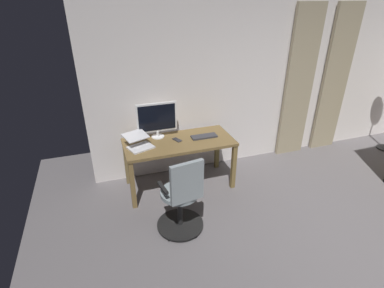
# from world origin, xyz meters

# --- Properties ---
(back_room_partition) EXTENTS (5.74, 0.10, 2.86)m
(back_room_partition) POSITION_xyz_m (0.00, -2.76, 1.43)
(back_room_partition) COLOR silver
(back_room_partition) RESTS_ON ground
(curtain_left_panel) EXTENTS (0.49, 0.06, 2.44)m
(curtain_left_panel) POSITION_xyz_m (-1.17, -2.65, 1.22)
(curtain_left_panel) COLOR #9D8F72
(curtain_left_panel) RESTS_ON ground
(curtain_right_panel) EXTENTS (0.50, 0.06, 2.44)m
(curtain_right_panel) POSITION_xyz_m (-0.45, -2.65, 1.22)
(curtain_right_panel) COLOR #9D8F72
(curtain_right_panel) RESTS_ON ground
(desk) EXTENTS (1.50, 0.68, 0.73)m
(desk) POSITION_xyz_m (1.69, -2.27, 0.63)
(desk) COLOR brown
(desk) RESTS_ON ground
(office_chair) EXTENTS (0.56, 0.56, 1.00)m
(office_chair) POSITION_xyz_m (1.93, -1.35, 0.46)
(office_chair) COLOR black
(office_chair) RESTS_ON ground
(computer_monitor) EXTENTS (0.56, 0.18, 0.50)m
(computer_monitor) POSITION_xyz_m (1.93, -2.49, 1.00)
(computer_monitor) COLOR white
(computer_monitor) RESTS_ON desk
(computer_keyboard) EXTENTS (0.37, 0.14, 0.02)m
(computer_keyboard) POSITION_xyz_m (1.32, -2.27, 0.74)
(computer_keyboard) COLOR #333338
(computer_keyboard) RESTS_ON desk
(laptop) EXTENTS (0.41, 0.43, 0.16)m
(laptop) POSITION_xyz_m (2.24, -2.26, 0.78)
(laptop) COLOR silver
(laptop) RESTS_ON desk
(cell_phone_face_up) EXTENTS (0.12, 0.16, 0.01)m
(cell_phone_face_up) POSITION_xyz_m (1.71, -2.30, 0.73)
(cell_phone_face_up) COLOR #232328
(cell_phone_face_up) RESTS_ON desk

